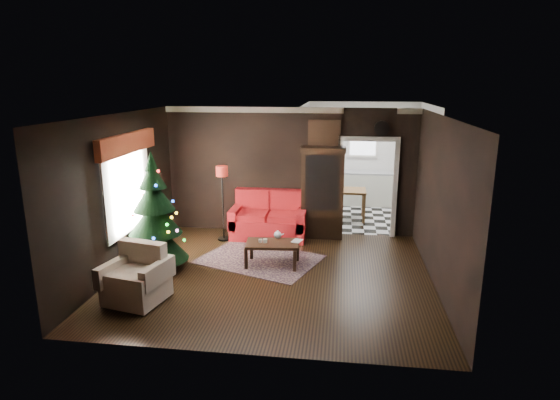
# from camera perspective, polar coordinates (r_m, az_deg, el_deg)

# --- Properties ---
(floor) EXTENTS (5.50, 5.50, 0.00)m
(floor) POSITION_cam_1_polar(r_m,az_deg,el_deg) (8.39, -0.83, -9.16)
(floor) COLOR black
(floor) RESTS_ON ground
(ceiling) EXTENTS (5.50, 5.50, 0.00)m
(ceiling) POSITION_cam_1_polar(r_m,az_deg,el_deg) (7.71, -0.90, 10.30)
(ceiling) COLOR white
(ceiling) RESTS_ON ground
(wall_back) EXTENTS (5.50, 0.00, 5.50)m
(wall_back) POSITION_cam_1_polar(r_m,az_deg,el_deg) (10.35, 1.18, 3.51)
(wall_back) COLOR black
(wall_back) RESTS_ON ground
(wall_front) EXTENTS (5.50, 0.00, 5.50)m
(wall_front) POSITION_cam_1_polar(r_m,az_deg,el_deg) (5.58, -4.66, -6.07)
(wall_front) COLOR black
(wall_front) RESTS_ON ground
(wall_left) EXTENTS (0.00, 5.50, 5.50)m
(wall_left) POSITION_cam_1_polar(r_m,az_deg,el_deg) (8.76, -18.95, 0.73)
(wall_left) COLOR black
(wall_left) RESTS_ON ground
(wall_right) EXTENTS (0.00, 5.50, 5.50)m
(wall_right) POSITION_cam_1_polar(r_m,az_deg,el_deg) (8.01, 18.98, -0.49)
(wall_right) COLOR black
(wall_right) RESTS_ON ground
(doorway) EXTENTS (1.10, 0.10, 2.10)m
(doorway) POSITION_cam_1_polar(r_m,az_deg,el_deg) (10.38, 10.54, 1.32)
(doorway) COLOR silver
(doorway) RESTS_ON ground
(left_window) EXTENTS (0.05, 1.60, 1.40)m
(left_window) POSITION_cam_1_polar(r_m,az_deg,el_deg) (8.91, -18.19, 1.34)
(left_window) COLOR white
(left_window) RESTS_ON wall_left
(valance) EXTENTS (0.12, 2.10, 0.35)m
(valance) POSITION_cam_1_polar(r_m,az_deg,el_deg) (8.73, -18.13, 6.57)
(valance) COLOR #9C3C23
(valance) RESTS_ON wall_left
(kitchen_floor) EXTENTS (3.00, 3.00, 0.00)m
(kitchen_floor) POSITION_cam_1_polar(r_m,az_deg,el_deg) (12.09, 9.99, -1.94)
(kitchen_floor) COLOR silver
(kitchen_floor) RESTS_ON ground
(kitchen_window) EXTENTS (0.70, 0.06, 0.70)m
(kitchen_window) POSITION_cam_1_polar(r_m,az_deg,el_deg) (13.17, 10.08, 6.94)
(kitchen_window) COLOR white
(kitchen_window) RESTS_ON ground
(rug) EXTENTS (2.57, 2.22, 0.01)m
(rug) POSITION_cam_1_polar(r_m,az_deg,el_deg) (9.08, -2.49, -7.23)
(rug) COLOR #624F5A
(rug) RESTS_ON ground
(loveseat) EXTENTS (1.70, 0.90, 1.00)m
(loveseat) POSITION_cam_1_polar(r_m,az_deg,el_deg) (10.18, -1.37, -1.89)
(loveseat) COLOR maroon
(loveseat) RESTS_ON ground
(curio_cabinet) EXTENTS (0.90, 0.45, 1.90)m
(curio_cabinet) POSITION_cam_1_polar(r_m,az_deg,el_deg) (10.17, 5.22, 0.66)
(curio_cabinet) COLOR black
(curio_cabinet) RESTS_ON ground
(floor_lamp) EXTENTS (0.29, 0.29, 1.60)m
(floor_lamp) POSITION_cam_1_polar(r_m,az_deg,el_deg) (9.94, -6.99, -0.42)
(floor_lamp) COLOR black
(floor_lamp) RESTS_ON ground
(christmas_tree) EXTENTS (1.16, 1.16, 2.13)m
(christmas_tree) POSITION_cam_1_polar(r_m,az_deg,el_deg) (8.56, -15.04, -1.71)
(christmas_tree) COLOR black
(christmas_tree) RESTS_ON ground
(armchair) EXTENTS (1.00, 1.00, 0.86)m
(armchair) POSITION_cam_1_polar(r_m,az_deg,el_deg) (7.59, -17.19, -8.67)
(armchair) COLOR #B5A390
(armchair) RESTS_ON ground
(coffee_table) EXTENTS (1.01, 0.66, 0.44)m
(coffee_table) POSITION_cam_1_polar(r_m,az_deg,el_deg) (8.73, -0.93, -6.55)
(coffee_table) COLOR black
(coffee_table) RESTS_ON rug
(teapot) EXTENTS (0.17, 0.17, 0.15)m
(teapot) POSITION_cam_1_polar(r_m,az_deg,el_deg) (8.84, -0.29, -4.25)
(teapot) COLOR white
(teapot) RESTS_ON coffee_table
(cup_a) EXTENTS (0.08, 0.08, 0.06)m
(cup_a) POSITION_cam_1_polar(r_m,az_deg,el_deg) (8.67, -2.41, -4.99)
(cup_a) COLOR silver
(cup_a) RESTS_ON coffee_table
(cup_b) EXTENTS (0.09, 0.09, 0.07)m
(cup_b) POSITION_cam_1_polar(r_m,az_deg,el_deg) (8.65, -1.83, -4.98)
(cup_b) COLOR white
(cup_b) RESTS_ON coffee_table
(book) EXTENTS (0.16, 0.07, 0.22)m
(book) POSITION_cam_1_polar(r_m,az_deg,el_deg) (8.72, 1.61, -4.31)
(book) COLOR tan
(book) RESTS_ON coffee_table
(wall_clock) EXTENTS (0.32, 0.32, 0.06)m
(wall_clock) POSITION_cam_1_polar(r_m,az_deg,el_deg) (10.14, 12.32, 8.55)
(wall_clock) COLOR white
(wall_clock) RESTS_ON wall_back
(painting) EXTENTS (0.62, 0.05, 0.52)m
(painting) POSITION_cam_1_polar(r_m,az_deg,el_deg) (10.13, 5.43, 8.07)
(painting) COLOR #A6653B
(painting) RESTS_ON wall_back
(kitchen_counter) EXTENTS (1.80, 0.60, 0.90)m
(kitchen_counter) POSITION_cam_1_polar(r_m,az_deg,el_deg) (13.14, 9.89, 1.39)
(kitchen_counter) COLOR beige
(kitchen_counter) RESTS_ON ground
(kitchen_table) EXTENTS (0.70, 0.70, 0.75)m
(kitchen_table) POSITION_cam_1_polar(r_m,az_deg,el_deg) (11.69, 8.65, -0.55)
(kitchen_table) COLOR brown
(kitchen_table) RESTS_ON ground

